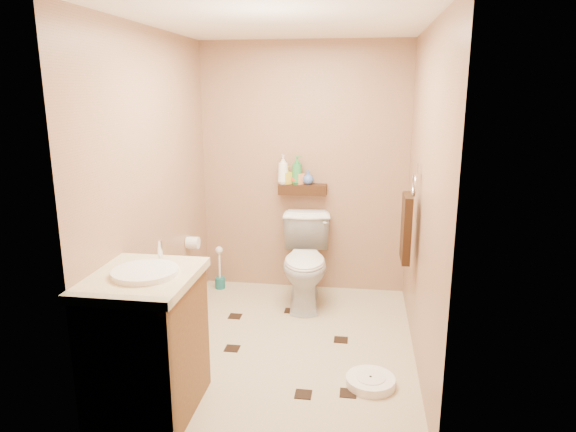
# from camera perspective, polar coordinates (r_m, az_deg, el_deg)

# --- Properties ---
(ground) EXTENTS (2.50, 2.50, 0.00)m
(ground) POSITION_cam_1_polar(r_m,az_deg,el_deg) (4.17, -0.42, -14.06)
(ground) COLOR tan
(ground) RESTS_ON ground
(wall_back) EXTENTS (2.00, 0.04, 2.40)m
(wall_back) POSITION_cam_1_polar(r_m,az_deg,el_deg) (4.98, 1.76, 5.19)
(wall_back) COLOR #9F735B
(wall_back) RESTS_ON ground
(wall_front) EXTENTS (2.00, 0.04, 2.40)m
(wall_front) POSITION_cam_1_polar(r_m,az_deg,el_deg) (2.57, -4.71, -3.27)
(wall_front) COLOR #9F735B
(wall_front) RESTS_ON ground
(wall_left) EXTENTS (0.04, 2.50, 2.40)m
(wall_left) POSITION_cam_1_polar(r_m,az_deg,el_deg) (4.03, -14.66, 2.66)
(wall_left) COLOR #9F735B
(wall_left) RESTS_ON ground
(wall_right) EXTENTS (0.04, 2.50, 2.40)m
(wall_right) POSITION_cam_1_polar(r_m,az_deg,el_deg) (3.74, 14.88, 1.79)
(wall_right) COLOR #9F735B
(wall_right) RESTS_ON ground
(ceiling) EXTENTS (2.00, 2.50, 0.02)m
(ceiling) POSITION_cam_1_polar(r_m,az_deg,el_deg) (3.71, -0.49, 20.81)
(ceiling) COLOR white
(ceiling) RESTS_ON wall_back
(wall_shelf) EXTENTS (0.46, 0.14, 0.10)m
(wall_shelf) POSITION_cam_1_polar(r_m,az_deg,el_deg) (4.93, 1.63, 2.98)
(wall_shelf) COLOR #3B1D10
(wall_shelf) RESTS_ON wall_back
(floor_accents) EXTENTS (1.14, 1.39, 0.01)m
(floor_accents) POSITION_cam_1_polar(r_m,az_deg,el_deg) (4.13, 0.11, -14.28)
(floor_accents) COLOR black
(floor_accents) RESTS_ON ground
(toilet) EXTENTS (0.53, 0.84, 0.81)m
(toilet) POSITION_cam_1_polar(r_m,az_deg,el_deg) (4.75, 2.00, -5.10)
(toilet) COLOR white
(toilet) RESTS_ON ground
(vanity) EXTENTS (0.61, 0.74, 1.04)m
(vanity) POSITION_cam_1_polar(r_m,az_deg,el_deg) (3.32, -15.41, -13.32)
(vanity) COLOR brown
(vanity) RESTS_ON ground
(bathroom_scale) EXTENTS (0.39, 0.39, 0.07)m
(bathroom_scale) POSITION_cam_1_polar(r_m,az_deg,el_deg) (3.69, 9.14, -17.68)
(bathroom_scale) COLOR white
(bathroom_scale) RESTS_ON ground
(toilet_brush) EXTENTS (0.10, 0.10, 0.44)m
(toilet_brush) POSITION_cam_1_polar(r_m,az_deg,el_deg) (5.23, -7.59, -6.36)
(toilet_brush) COLOR #196566
(toilet_brush) RESTS_ON ground
(towel_ring) EXTENTS (0.12, 0.30, 0.76)m
(towel_ring) POSITION_cam_1_polar(r_m,az_deg,el_deg) (4.03, 13.06, -0.96)
(towel_ring) COLOR silver
(towel_ring) RESTS_ON wall_right
(toilet_paper) EXTENTS (0.12, 0.11, 0.12)m
(toilet_paper) POSITION_cam_1_polar(r_m,az_deg,el_deg) (4.74, -10.53, -2.92)
(toilet_paper) COLOR white
(toilet_paper) RESTS_ON wall_left
(bottle_a) EXTENTS (0.14, 0.14, 0.28)m
(bottle_a) POSITION_cam_1_polar(r_m,az_deg,el_deg) (4.92, -0.54, 5.21)
(bottle_a) COLOR white
(bottle_a) RESTS_ON wall_shelf
(bottle_b) EXTENTS (0.11, 0.11, 0.17)m
(bottle_b) POSITION_cam_1_polar(r_m,az_deg,el_deg) (4.92, -0.10, 4.58)
(bottle_b) COLOR gold
(bottle_b) RESTS_ON wall_shelf
(bottle_c) EXTENTS (0.11, 0.11, 0.13)m
(bottle_c) POSITION_cam_1_polar(r_m,az_deg,el_deg) (4.92, 0.95, 4.32)
(bottle_c) COLOR #F7451D
(bottle_c) RESTS_ON wall_shelf
(bottle_d) EXTENTS (0.14, 0.14, 0.27)m
(bottle_d) POSITION_cam_1_polar(r_m,az_deg,el_deg) (4.90, 1.01, 5.12)
(bottle_d) COLOR #2D883D
(bottle_d) RESTS_ON wall_shelf
(bottle_e) EXTENTS (0.10, 0.10, 0.16)m
(bottle_e) POSITION_cam_1_polar(r_m,az_deg,el_deg) (4.91, 1.26, 4.46)
(bottle_e) COLOR #FF9754
(bottle_e) RESTS_ON wall_shelf
(bottle_f) EXTENTS (0.11, 0.11, 0.13)m
(bottle_f) POSITION_cam_1_polar(r_m,az_deg,el_deg) (4.90, 2.25, 4.30)
(bottle_f) COLOR #4664AF
(bottle_f) RESTS_ON wall_shelf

